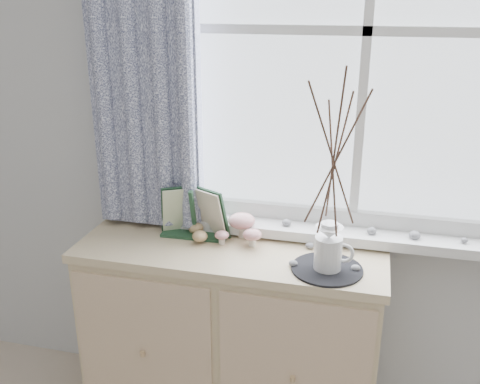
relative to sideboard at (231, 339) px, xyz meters
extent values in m
cube|color=beige|center=(0.15, 0.25, 0.87)|extent=(4.00, 0.04, 2.60)
cube|color=silver|center=(0.45, 0.25, 1.22)|extent=(1.30, 0.01, 1.40)
cube|color=white|center=(0.45, 0.17, 0.45)|extent=(1.45, 0.16, 0.04)
cube|color=#0A1038|center=(-0.37, 0.12, 1.25)|extent=(0.44, 0.06, 1.61)
cube|color=tan|center=(0.00, 0.01, -0.02)|extent=(1.17, 0.43, 0.81)
cube|color=tan|center=(0.00, 0.01, 0.41)|extent=(1.20, 0.45, 0.03)
cube|color=#D0B390|center=(-0.29, -0.22, -0.02)|extent=(0.55, 0.01, 0.75)
cylinder|color=silver|center=(0.02, 0.10, 0.46)|extent=(0.03, 0.03, 0.07)
ellipsoid|color=#9B0605|center=(0.02, 0.10, 0.50)|extent=(0.11, 0.11, 0.06)
cylinder|color=silver|center=(0.08, 0.03, 0.45)|extent=(0.03, 0.03, 0.05)
ellipsoid|color=#9B0605|center=(0.08, 0.03, 0.47)|extent=(0.07, 0.07, 0.04)
cylinder|color=silver|center=(-0.04, 0.02, 0.44)|extent=(0.03, 0.03, 0.04)
ellipsoid|color=#9B0605|center=(-0.04, 0.02, 0.46)|extent=(0.06, 0.06, 0.03)
ellipsoid|color=tan|center=(-0.13, 0.01, 0.45)|extent=(0.06, 0.05, 0.07)
ellipsoid|color=tan|center=(-0.17, 0.08, 0.45)|extent=(0.06, 0.05, 0.07)
cylinder|color=black|center=(0.38, -0.09, 0.43)|extent=(0.26, 0.26, 0.01)
cylinder|color=white|center=(0.38, -0.09, 0.49)|extent=(0.10, 0.10, 0.12)
cone|color=white|center=(0.38, -0.09, 0.57)|extent=(0.10, 0.10, 0.04)
cylinder|color=white|center=(0.38, -0.09, 0.59)|extent=(0.06, 0.06, 0.03)
torus|color=white|center=(0.44, -0.09, 0.50)|extent=(0.07, 0.01, 0.07)
ellipsoid|color=gray|center=(0.26, -0.09, 0.44)|extent=(0.03, 0.03, 0.02)
ellipsoid|color=gray|center=(0.30, 0.07, 0.44)|extent=(0.03, 0.03, 0.02)
ellipsoid|color=gray|center=(0.48, -0.07, 0.44)|extent=(0.03, 0.03, 0.02)
camera|label=1|loc=(0.49, -1.80, 1.35)|focal=40.00mm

